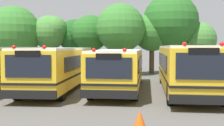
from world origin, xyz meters
TOP-DOWN VIEW (x-y plane):
  - ground_plane at (0.00, 0.00)m, footprint 160.00×160.00m
  - school_bus_0 at (-5.48, 0.15)m, footprint 2.73×11.10m
  - school_bus_1 at (-1.84, -0.25)m, footprint 2.68×10.12m
  - school_bus_2 at (1.78, 0.09)m, footprint 2.72×10.00m
  - school_bus_3 at (5.57, -0.19)m, footprint 2.88×11.22m
  - tree_0 at (-9.23, 9.45)m, footprint 5.15×5.09m
  - tree_1 at (-5.63, 10.24)m, footprint 3.44×3.30m
  - tree_2 at (-3.63, 11.48)m, footprint 3.31×3.31m
  - tree_3 at (-1.84, 9.77)m, footprint 3.53×3.40m
  - tree_4 at (1.08, 8.90)m, footprint 4.38×4.38m
  - tree_5 at (3.91, 10.51)m, footprint 3.68×3.61m
  - tree_6 at (5.78, 10.68)m, footprint 5.18×5.18m
  - tree_7 at (8.37, 10.90)m, footprint 3.29×3.29m
  - traffic_cone at (3.01, -7.84)m, footprint 0.41×0.41m

SIDE VIEW (x-z plane):
  - ground_plane at x=0.00m, z-range 0.00..0.00m
  - traffic_cone at x=3.01m, z-range 0.00..0.53m
  - school_bus_2 at x=1.78m, z-range 0.07..2.58m
  - school_bus_1 at x=-1.84m, z-range 0.07..2.70m
  - school_bus_0 at x=-5.48m, z-range 0.07..2.74m
  - school_bus_3 at x=5.57m, z-range 0.07..2.83m
  - tree_7 at x=8.37m, z-range 0.87..5.76m
  - tree_2 at x=-3.63m, z-range 0.91..6.21m
  - tree_3 at x=-1.84m, z-range 1.11..6.64m
  - tree_5 at x=3.91m, z-range 1.13..6.89m
  - tree_1 at x=-5.63m, z-range 1.22..6.82m
  - tree_0 at x=-9.23m, z-range 0.81..7.27m
  - tree_4 at x=1.08m, z-range 1.01..7.44m
  - tree_6 at x=5.78m, z-range 1.27..8.82m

